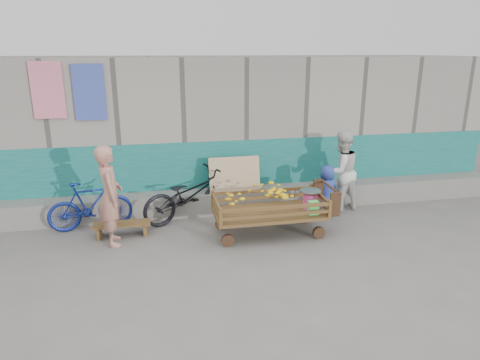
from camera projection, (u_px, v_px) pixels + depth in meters
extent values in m
plane|color=#605E58|center=(243.00, 267.00, 6.44)|extent=(80.00, 80.00, 0.00)
cube|color=gray|center=(206.00, 124.00, 9.85)|extent=(12.00, 3.00, 3.00)
cube|color=#126668|center=(217.00, 175.00, 8.66)|extent=(12.00, 0.03, 1.40)
cube|color=slate|center=(219.00, 201.00, 8.58)|extent=(12.00, 0.50, 0.45)
cube|color=tan|center=(235.00, 175.00, 8.35)|extent=(1.00, 0.19, 0.68)
cube|color=pink|center=(48.00, 90.00, 7.56)|extent=(0.55, 0.03, 1.00)
cube|color=#3C4FAC|center=(89.00, 92.00, 7.70)|extent=(0.55, 0.03, 1.00)
cube|color=#523919|center=(269.00, 213.00, 7.48)|extent=(1.92, 0.96, 0.05)
cylinder|color=#332416|center=(228.00, 240.00, 7.09)|extent=(0.21, 0.06, 0.21)
cube|color=#523919|center=(221.00, 217.00, 6.83)|extent=(0.05, 0.05, 0.30)
cylinder|color=#332416|center=(221.00, 224.00, 7.75)|extent=(0.21, 0.06, 0.21)
cube|color=#523919|center=(213.00, 199.00, 7.67)|extent=(0.05, 0.05, 0.30)
cylinder|color=#332416|center=(319.00, 233.00, 7.39)|extent=(0.21, 0.06, 0.21)
cube|color=#523919|center=(330.00, 209.00, 7.19)|extent=(0.05, 0.05, 0.30)
cylinder|color=#332416|center=(305.00, 218.00, 8.05)|extent=(0.21, 0.06, 0.21)
cube|color=#523919|center=(311.00, 192.00, 8.03)|extent=(0.05, 0.05, 0.30)
cube|color=#523919|center=(276.00, 215.00, 7.02)|extent=(1.86, 0.04, 0.05)
cube|color=#523919|center=(277.00, 208.00, 6.99)|extent=(1.86, 0.04, 0.05)
cube|color=#523919|center=(263.00, 197.00, 7.86)|extent=(1.86, 0.04, 0.05)
cube|color=#523919|center=(263.00, 191.00, 7.83)|extent=(1.86, 0.04, 0.05)
cube|color=#523919|center=(217.00, 209.00, 7.27)|extent=(0.04, 0.90, 0.05)
cube|color=#523919|center=(216.00, 202.00, 7.23)|extent=(0.04, 0.90, 0.05)
cube|color=#523919|center=(320.00, 202.00, 7.62)|extent=(0.04, 0.90, 0.05)
cube|color=#523919|center=(320.00, 195.00, 7.58)|extent=(0.04, 0.90, 0.05)
cylinder|color=#332416|center=(331.00, 187.00, 7.58)|extent=(0.04, 0.85, 0.04)
cube|color=#332416|center=(318.00, 190.00, 7.99)|extent=(0.19, 0.04, 0.43)
cube|color=#332416|center=(335.00, 205.00, 7.25)|extent=(0.19, 0.04, 0.43)
ellipsoid|color=gold|center=(263.00, 199.00, 7.39)|extent=(1.39, 0.75, 0.47)
cylinder|color=#E8439B|center=(310.00, 201.00, 7.58)|extent=(0.26, 0.26, 0.28)
cylinder|color=silver|center=(310.00, 193.00, 7.53)|extent=(0.03, 0.03, 0.06)
cylinder|color=silver|center=(311.00, 191.00, 7.52)|extent=(0.36, 0.36, 0.02)
cube|color=#54EB5E|center=(313.00, 208.00, 7.29)|extent=(0.17, 0.13, 0.23)
cube|color=#523919|center=(122.00, 224.00, 7.46)|extent=(0.98, 0.29, 0.04)
cube|color=#523919|center=(99.00, 232.00, 7.42)|extent=(0.06, 0.27, 0.20)
cube|color=#523919|center=(145.00, 229.00, 7.57)|extent=(0.06, 0.27, 0.20)
imported|color=#B47665|center=(110.00, 196.00, 7.00)|extent=(0.50, 0.67, 1.69)
imported|color=silver|center=(341.00, 171.00, 8.52)|extent=(0.93, 0.80, 1.63)
imported|color=#293C90|center=(326.00, 191.00, 8.26)|extent=(0.53, 0.38, 1.03)
imported|color=black|center=(189.00, 195.00, 8.11)|extent=(1.98, 1.31, 0.98)
imported|color=navy|center=(91.00, 205.00, 7.71)|extent=(1.54, 0.69, 0.90)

